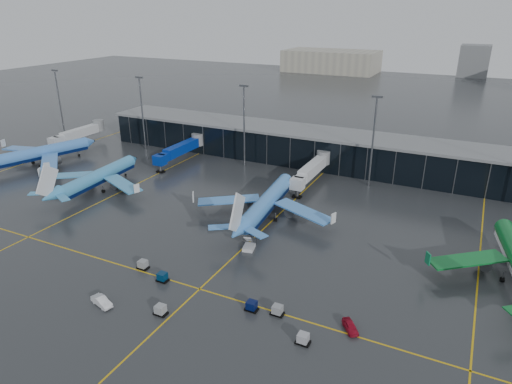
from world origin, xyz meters
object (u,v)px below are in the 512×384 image
at_px(service_van_white, 102,301).
at_px(airliner_klm_near, 267,192).
at_px(airliner_klm_west, 40,145).
at_px(mobile_airstair, 249,246).
at_px(service_van_red, 350,326).
at_px(baggage_carts, 212,299).
at_px(airliner_arkefly, 98,169).

bearing_deg(service_van_white, airliner_klm_near, 2.42).
distance_m(airliner_klm_west, service_van_white, 86.23).
distance_m(mobile_airstair, service_van_red, 30.65).
bearing_deg(baggage_carts, service_van_red, 9.02).
distance_m(airliner_klm_west, service_van_red, 116.83).
xyz_separation_m(airliner_klm_west, mobile_airstair, (84.95, -19.66, -5.61)).
distance_m(airliner_arkefly, baggage_carts, 64.35).
xyz_separation_m(airliner_arkefly, baggage_carts, (55.89, -31.47, -5.20)).
distance_m(airliner_klm_west, mobile_airstair, 87.37).
bearing_deg(service_van_red, service_van_white, 161.33).
height_order(baggage_carts, service_van_red, baggage_carts).
bearing_deg(service_van_white, service_van_red, -57.31).
bearing_deg(baggage_carts, airliner_klm_near, 100.14).
bearing_deg(mobile_airstair, baggage_carts, -94.56).
distance_m(airliner_arkefly, airliner_klm_near, 49.66).
relative_size(airliner_klm_west, airliner_arkefly, 1.07).
height_order(airliner_klm_near, baggage_carts, airliner_klm_near).
relative_size(airliner_arkefly, baggage_carts, 1.03).
height_order(mobile_airstair, service_van_white, mobile_airstair).
height_order(airliner_klm_near, mobile_airstair, airliner_klm_near).
bearing_deg(airliner_klm_west, service_van_white, -16.36).
relative_size(baggage_carts, mobile_airstair, 10.45).
bearing_deg(airliner_arkefly, baggage_carts, -33.64).
relative_size(baggage_carts, service_van_red, 9.17).
height_order(airliner_arkefly, baggage_carts, airliner_arkefly).
distance_m(baggage_carts, service_van_white, 18.82).
bearing_deg(baggage_carts, mobile_airstair, 98.64).
bearing_deg(service_van_white, mobile_airstair, -10.36).
bearing_deg(baggage_carts, airliner_arkefly, 150.62).
height_order(airliner_klm_west, service_van_red, airliner_klm_west).
relative_size(mobile_airstair, service_van_red, 0.88).
xyz_separation_m(airliner_klm_near, service_van_red, (29.64, -32.29, -5.57)).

